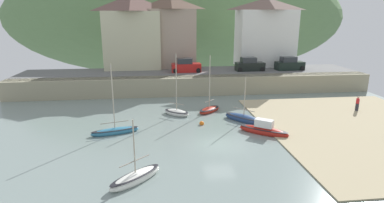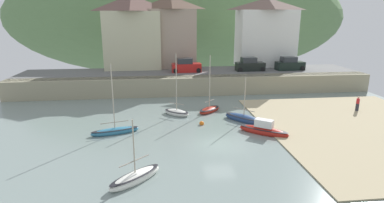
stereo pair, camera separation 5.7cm
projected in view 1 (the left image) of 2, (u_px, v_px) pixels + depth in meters
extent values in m
cube|color=gray|center=(220.00, 144.00, 25.87)|extent=(48.00, 40.00, 0.06)
cube|color=tan|center=(363.00, 128.00, 29.31)|extent=(18.00, 22.00, 0.10)
cube|color=gray|center=(194.00, 85.00, 41.83)|extent=(48.00, 2.40, 2.40)
cube|color=#606060|center=(191.00, 72.00, 45.07)|extent=(48.00, 9.00, 0.10)
ellipsoid|color=#5D814F|center=(179.00, 18.00, 76.29)|extent=(80.00, 44.00, 27.55)
cube|color=beige|center=(133.00, 40.00, 47.33)|extent=(8.20, 5.61, 8.41)
pyramid|color=brown|center=(131.00, 3.00, 45.91)|extent=(8.50, 5.91, 2.27)
cube|color=tan|center=(171.00, 39.00, 47.93)|extent=(7.19, 4.21, 8.70)
pyramid|color=brown|center=(171.00, 2.00, 46.53)|extent=(7.49, 4.51, 1.85)
cube|color=white|center=(265.00, 38.00, 49.57)|extent=(8.80, 4.71, 8.60)
pyramid|color=brown|center=(267.00, 4.00, 48.20)|extent=(9.10, 5.01, 1.79)
ellipsoid|color=silver|center=(177.00, 113.00, 33.41)|extent=(3.10, 2.86, 0.74)
ellipsoid|color=black|center=(177.00, 111.00, 33.36)|extent=(3.04, 2.81, 0.12)
cylinder|color=#B2A893|center=(176.00, 82.00, 32.53)|extent=(0.09, 0.09, 5.90)
cylinder|color=gray|center=(177.00, 104.00, 33.14)|extent=(1.50, 1.24, 0.07)
ellipsoid|color=#A9281B|center=(209.00, 110.00, 34.52)|extent=(3.14, 3.13, 0.64)
ellipsoid|color=black|center=(209.00, 109.00, 34.48)|extent=(3.08, 3.07, 0.12)
cylinder|color=#B2A893|center=(210.00, 82.00, 33.68)|extent=(0.09, 0.09, 5.69)
cylinder|color=gray|center=(209.00, 101.00, 34.24)|extent=(1.31, 1.31, 0.07)
ellipsoid|color=#A91F17|center=(264.00, 131.00, 28.08)|extent=(4.24, 3.58, 0.84)
ellipsoid|color=black|center=(264.00, 129.00, 28.02)|extent=(4.15, 3.51, 0.12)
cube|color=silver|center=(264.00, 123.00, 27.88)|extent=(1.71, 1.56, 0.68)
ellipsoid|color=navy|center=(244.00, 119.00, 31.41)|extent=(3.79, 3.99, 0.86)
ellipsoid|color=black|center=(244.00, 117.00, 31.35)|extent=(3.71, 3.91, 0.12)
cylinder|color=#B2A893|center=(245.00, 96.00, 30.79)|extent=(0.09, 0.09, 3.82)
cylinder|color=gray|center=(244.00, 110.00, 31.16)|extent=(1.67, 1.82, 0.07)
ellipsoid|color=teal|center=(115.00, 132.00, 28.12)|extent=(4.35, 2.10, 0.69)
ellipsoid|color=black|center=(115.00, 130.00, 28.07)|extent=(4.27, 2.06, 0.12)
cylinder|color=#B2A893|center=(113.00, 97.00, 27.28)|extent=(0.09, 0.09, 5.70)
cylinder|color=gray|center=(115.00, 122.00, 27.89)|extent=(2.39, 0.75, 0.07)
ellipsoid|color=white|center=(136.00, 178.00, 20.01)|extent=(3.60, 3.45, 0.83)
ellipsoid|color=black|center=(136.00, 175.00, 19.95)|extent=(3.53, 3.38, 0.12)
cylinder|color=#B2A893|center=(134.00, 146.00, 19.43)|extent=(0.09, 0.09, 3.51)
cylinder|color=gray|center=(135.00, 161.00, 19.69)|extent=(1.77, 1.65, 0.07)
cube|color=#B31B19|center=(186.00, 68.00, 44.81)|extent=(4.15, 1.83, 1.20)
cube|color=#282D33|center=(184.00, 61.00, 44.53)|extent=(2.15, 1.56, 0.80)
cylinder|color=black|center=(197.00, 69.00, 45.84)|extent=(0.64, 0.22, 0.64)
cylinder|color=black|center=(198.00, 70.00, 44.30)|extent=(0.64, 0.22, 0.64)
cylinder|color=black|center=(174.00, 69.00, 45.47)|extent=(0.64, 0.22, 0.64)
cylinder|color=black|center=(175.00, 71.00, 43.94)|extent=(0.64, 0.22, 0.64)
cube|color=black|center=(250.00, 67.00, 45.84)|extent=(4.15, 1.81, 1.20)
cube|color=#282D33|center=(248.00, 60.00, 45.56)|extent=(2.14, 1.56, 0.80)
cylinder|color=black|center=(259.00, 67.00, 46.86)|extent=(0.64, 0.22, 0.64)
cylinder|color=black|center=(262.00, 69.00, 45.33)|extent=(0.64, 0.22, 0.64)
cylinder|color=black|center=(237.00, 68.00, 46.50)|extent=(0.64, 0.22, 0.64)
cylinder|color=black|center=(240.00, 70.00, 44.97)|extent=(0.64, 0.22, 0.64)
cube|color=black|center=(290.00, 66.00, 46.51)|extent=(4.19, 1.92, 1.20)
cube|color=#282D33|center=(288.00, 59.00, 46.23)|extent=(2.18, 1.61, 0.80)
cylinder|color=black|center=(298.00, 67.00, 47.53)|extent=(0.64, 0.22, 0.64)
cylinder|color=black|center=(302.00, 68.00, 46.00)|extent=(0.64, 0.22, 0.64)
cylinder|color=black|center=(277.00, 67.00, 47.16)|extent=(0.64, 0.22, 0.64)
cylinder|color=black|center=(281.00, 69.00, 45.63)|extent=(0.64, 0.22, 0.64)
cube|color=#282833|center=(357.00, 107.00, 34.48)|extent=(0.28, 0.20, 0.82)
cylinder|color=red|center=(358.00, 101.00, 34.29)|extent=(0.34, 0.34, 0.58)
sphere|color=#D1A889|center=(358.00, 97.00, 34.18)|extent=(0.22, 0.22, 0.22)
sphere|color=orange|center=(202.00, 123.00, 30.40)|extent=(0.45, 0.45, 0.45)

